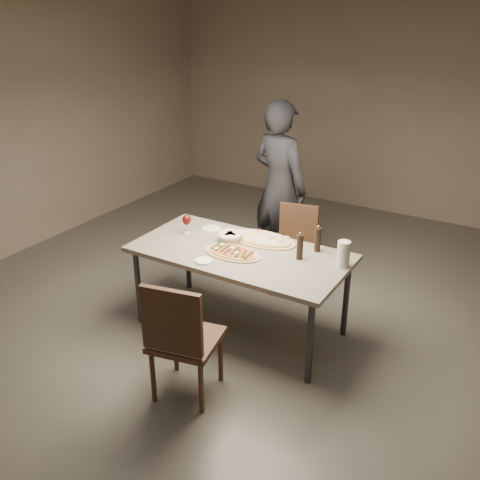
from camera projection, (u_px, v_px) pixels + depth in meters
The scene contains 14 objects.
room at pixel (240, 176), 4.16m from camera, with size 7.00×7.00×7.00m.
dining_table at pixel (240, 257), 4.45m from camera, with size 1.80×0.90×0.75m.
zucchini_pizza at pixel (232, 252), 4.36m from camera, with size 0.50×0.28×0.05m.
ham_pizza at pixel (262, 239), 4.62m from camera, with size 0.62×0.34×0.04m.
bread_basket at pixel (230, 236), 4.59m from camera, with size 0.22×0.22×0.08m.
oil_dish at pixel (203, 261), 4.24m from camera, with size 0.14×0.14×0.02m.
pepper_mill_left at pixel (318, 239), 4.39m from camera, with size 0.06×0.06×0.23m.
pepper_mill_right at pixel (300, 246), 4.25m from camera, with size 0.06×0.06×0.23m.
carafe at pixel (343, 254), 4.13m from camera, with size 0.10×0.10×0.21m.
wine_glass at pixel (187, 221), 4.72m from camera, with size 0.08×0.08×0.17m.
side_plate at pixel (211, 229), 4.85m from camera, with size 0.17×0.17×0.01m.
chair_near at pixel (180, 335), 3.68m from camera, with size 0.54×0.54×0.96m.
chair_far at pixel (295, 244), 5.23m from camera, with size 0.47×0.47×0.85m.
diner at pixel (280, 187), 5.50m from camera, with size 0.65×0.43×1.79m, color black.
Camera 1 is at (2.06, -3.44, 2.64)m, focal length 40.00 mm.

